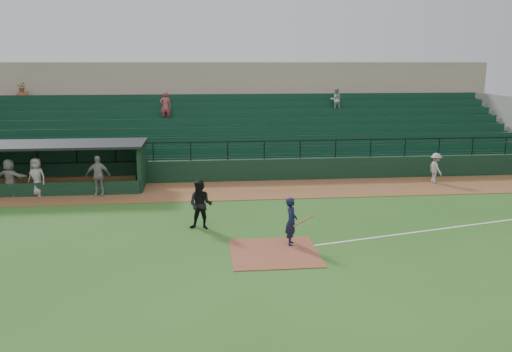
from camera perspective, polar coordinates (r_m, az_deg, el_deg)
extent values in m
plane|color=#28561B|center=(18.98, 1.59, -7.37)|extent=(90.00, 90.00, 0.00)
cube|color=brown|center=(26.60, -0.67, -1.54)|extent=(40.00, 4.00, 0.03)
cube|color=brown|center=(18.05, 2.01, -8.39)|extent=(3.00, 3.00, 0.03)
cube|color=white|center=(22.50, 21.88, -5.08)|extent=(17.49, 4.44, 0.01)
cube|color=black|center=(28.60, -1.09, 0.66)|extent=(36.00, 0.35, 1.20)
cylinder|color=black|center=(28.32, -1.10, 3.83)|extent=(36.00, 0.06, 0.06)
cube|color=slate|center=(33.21, -1.82, 4.39)|extent=(36.00, 9.00, 3.60)
cube|color=#0E3522|center=(32.66, -1.77, 5.05)|extent=(34.56, 8.00, 4.05)
cube|color=slate|center=(38.90, 25.75, 4.79)|extent=(0.35, 9.50, 4.20)
cube|color=gray|center=(39.51, -2.54, 7.70)|extent=(38.00, 3.00, 6.40)
cube|color=slate|center=(37.48, -2.35, 8.22)|extent=(36.00, 2.00, 0.20)
cylinder|color=#A55138|center=(39.18, -24.18, 7.93)|extent=(0.70, 0.70, 0.60)
imported|color=#2D5923|center=(39.15, -24.26, 8.84)|extent=(0.59, 0.51, 0.66)
imported|color=#ACACAC|center=(35.86, 8.74, 8.27)|extent=(0.76, 0.59, 1.56)
imported|color=#9F3A44|center=(33.79, -9.87, 7.51)|extent=(0.69, 0.45, 1.90)
cube|color=black|center=(29.53, -20.34, 1.34)|extent=(8.50, 0.20, 2.30)
cube|color=black|center=(27.49, -12.39, 1.06)|extent=(0.20, 2.60, 2.30)
cube|color=black|center=(28.09, -21.16, 3.25)|extent=(8.90, 3.20, 0.12)
cube|color=olive|center=(29.32, -20.40, -0.54)|extent=(7.65, 0.40, 0.50)
cube|color=black|center=(27.18, -21.55, -1.39)|extent=(8.50, 0.12, 0.70)
imported|color=black|center=(18.56, 3.89, -5.00)|extent=(0.53, 0.70, 1.75)
cylinder|color=olive|center=(18.43, 5.23, -4.91)|extent=(0.79, 0.34, 0.35)
imported|color=black|center=(20.37, -6.07, -3.17)|extent=(1.11, 0.96, 1.95)
imported|color=#9F9A95|center=(29.52, 19.09, 0.82)|extent=(0.69, 1.10, 1.63)
imported|color=gray|center=(26.42, -16.92, 0.06)|extent=(1.17, 0.50, 1.97)
imported|color=#9D9793|center=(27.38, -22.89, -0.09)|extent=(1.04, 0.83, 1.86)
imported|color=#9A9590|center=(27.79, -25.35, -0.16)|extent=(1.78, 1.16, 1.84)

